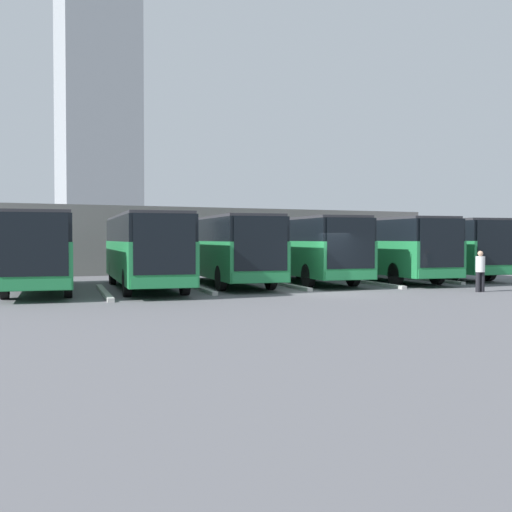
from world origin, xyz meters
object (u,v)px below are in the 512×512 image
object	(u,v)px
bus_4	(145,248)
bus_0	(433,246)
bus_1	(382,246)
bus_2	(304,247)
bus_5	(39,248)
pedestrian	(480,270)
bus_3	(226,247)

from	to	relation	value
bus_4	bus_0	bearing A→B (deg)	-167.69
bus_0	bus_1	bearing A→B (deg)	21.06
bus_1	bus_2	xyz separation A→B (m)	(4.35, -0.83, 0.00)
bus_0	bus_2	world-z (taller)	same
bus_1	bus_5	xyz separation A→B (m)	(17.41, -0.81, 0.00)
bus_4	bus_5	bearing A→B (deg)	-3.77
bus_5	pedestrian	bearing A→B (deg)	161.79
bus_5	bus_0	bearing A→B (deg)	-170.94
pedestrian	bus_3	bearing A→B (deg)	142.01
bus_2	bus_4	world-z (taller)	same
bus_2	bus_4	distance (m)	8.76
bus_2	bus_1	bearing A→B (deg)	177.84
bus_4	pedestrian	xyz separation A→B (m)	(-12.39, 7.53, -0.90)
bus_3	bus_4	xyz separation A→B (m)	(4.35, 0.99, 0.00)
bus_3	pedestrian	xyz separation A→B (m)	(-8.04, 8.52, -0.90)
bus_1	pedestrian	bearing A→B (deg)	93.70
bus_0	bus_1	size ratio (longest dim) A/B	1.00
bus_2	pedestrian	distance (m)	9.32
bus_1	bus_4	xyz separation A→B (m)	(13.06, 0.15, 0.00)
bus_2	bus_3	distance (m)	4.35
bus_4	bus_5	xyz separation A→B (m)	(4.35, -0.96, 0.00)
bus_1	bus_4	size ratio (longest dim) A/B	1.00
bus_1	bus_5	world-z (taller)	same
bus_3	pedestrian	size ratio (longest dim) A/B	6.66
bus_1	bus_2	distance (m)	4.43
bus_5	bus_3	bearing A→B (deg)	-171.13
bus_5	pedestrian	distance (m)	18.79
bus_2	bus_5	distance (m)	13.06
bus_0	bus_3	distance (m)	13.06
bus_4	pedestrian	distance (m)	14.52
bus_0	pedestrian	distance (m)	10.03
bus_0	bus_3	bearing A→B (deg)	9.19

